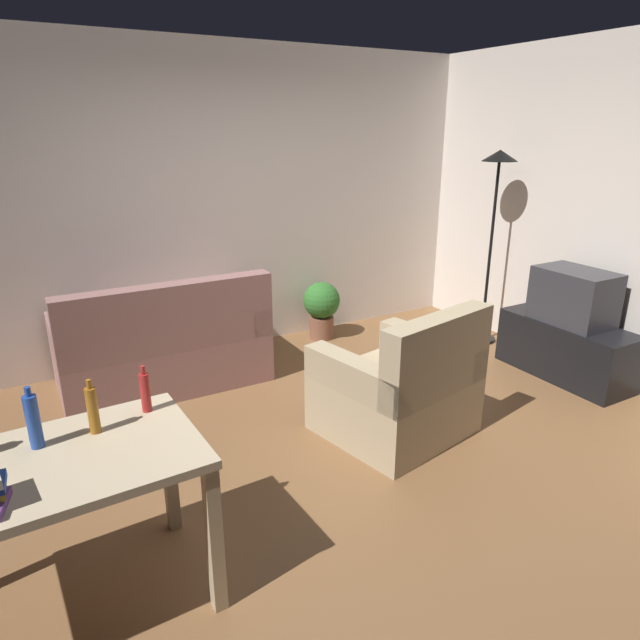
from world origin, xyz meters
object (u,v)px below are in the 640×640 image
object	(u,v)px
couch	(164,349)
bottle_red	(145,392)
desk	(49,487)
torchiere_lamp	(496,195)
potted_plant	(322,306)
bottle_amber	(93,410)
tv_stand	(566,349)
tv	(574,297)
armchair	(401,390)
bottle_blue	(33,421)

from	to	relation	value
couch	bottle_red	xyz separation A→B (m)	(-0.52, -1.83, 0.55)
bottle_red	desk	bearing A→B (deg)	-152.69
torchiere_lamp	potted_plant	bearing A→B (deg)	147.89
bottle_amber	tv_stand	bearing A→B (deg)	6.80
tv	armchair	size ratio (longest dim) A/B	0.57
tv_stand	tv	world-z (taller)	tv
torchiere_lamp	bottle_blue	size ratio (longest dim) A/B	6.65
tv_stand	armchair	xyz separation A→B (m)	(-1.78, -0.07, 0.08)
couch	bottle_amber	world-z (taller)	bottle_amber
couch	tv	bearing A→B (deg)	153.70
desk	armchair	bearing A→B (deg)	11.14
couch	bottle_amber	size ratio (longest dim) A/B	6.43
torchiere_lamp	bottle_amber	size ratio (longest dim) A/B	7.26
armchair	bottle_amber	distance (m)	2.06
desk	potted_plant	world-z (taller)	desk
couch	torchiere_lamp	xyz separation A→B (m)	(2.98, -0.53, 1.10)
bottle_amber	tv	bearing A→B (deg)	6.79
tv	tv_stand	bearing A→B (deg)	90.00
couch	tv_stand	world-z (taller)	couch
tv_stand	armchair	distance (m)	1.78
bottle_blue	bottle_red	size ratio (longest dim) A/B	1.20
potted_plant	bottle_amber	bearing A→B (deg)	-136.97
desk	potted_plant	xyz separation A→B (m)	(2.60, 2.38, -0.32)
couch	desk	size ratio (longest dim) A/B	1.30
tv	armchair	xyz separation A→B (m)	(-1.78, -0.07, -0.38)
torchiere_lamp	armchair	xyz separation A→B (m)	(-1.78, -1.01, -1.09)
torchiere_lamp	bottle_blue	world-z (taller)	torchiere_lamp
potted_plant	armchair	xyz separation A→B (m)	(-0.44, -1.85, -0.01)
tv_stand	desk	size ratio (longest dim) A/B	0.89
desk	couch	bearing A→B (deg)	62.36
tv_stand	torchiere_lamp	size ratio (longest dim) A/B	0.61
tv_stand	potted_plant	distance (m)	2.24
tv_stand	torchiere_lamp	bearing A→B (deg)	0.00
couch	potted_plant	bearing A→B (deg)	-169.19
torchiere_lamp	armchair	world-z (taller)	torchiere_lamp
potted_plant	bottle_red	distance (m)	3.08
torchiere_lamp	potted_plant	xyz separation A→B (m)	(-1.34, 0.84, -1.08)
potted_plant	bottle_blue	distance (m)	3.48
potted_plant	armchair	bearing A→B (deg)	-103.22
tv	desk	distance (m)	3.99
tv	bottle_red	world-z (taller)	bottle_red
tv	armchair	bearing A→B (deg)	92.18
tv	torchiere_lamp	size ratio (longest dim) A/B	0.33
desk	bottle_blue	distance (m)	0.27
couch	desk	xyz separation A→B (m)	(-0.97, -2.07, 0.34)
torchiere_lamp	armchair	distance (m)	2.32
armchair	desk	bearing A→B (deg)	1.99
bottle_red	bottle_blue	bearing A→B (deg)	-169.07
tv	bottle_amber	bearing A→B (deg)	96.79
potted_plant	desk	bearing A→B (deg)	-137.57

